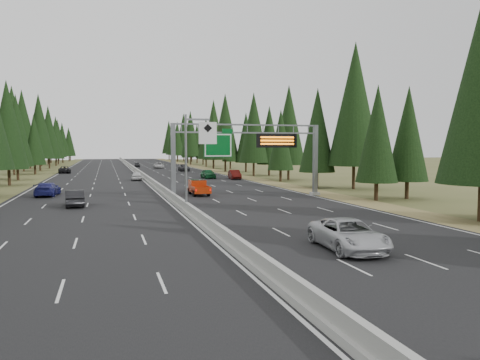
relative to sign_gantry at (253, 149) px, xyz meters
name	(u,v)px	position (x,y,z in m)	size (l,w,h in m)	color
ground	(321,323)	(-8.92, -34.88, -5.27)	(400.00, 400.00, 0.00)	#4E5427
road	(140,175)	(-8.92, 45.12, -5.23)	(32.00, 260.00, 0.08)	black
shoulder_right	(228,174)	(8.88, 45.12, -5.24)	(3.60, 260.00, 0.06)	olive
shoulder_left	(41,177)	(-26.72, 45.12, -5.24)	(3.60, 260.00, 0.06)	#4E5427
median_barrier	(140,173)	(-8.92, 45.12, -4.85)	(0.70, 260.00, 0.85)	gray
sign_gantry	(253,149)	(0.00, 0.00, 0.00)	(16.75, 0.98, 7.80)	slate
hov_sign_pole	(193,156)	(-8.33, -9.92, -0.54)	(2.80, 0.50, 8.00)	slate
tree_row_right	(250,128)	(13.08, 43.33, 4.04)	(12.03, 241.98, 18.98)	black
tree_row_left	(8,126)	(-30.89, 39.00, 3.74)	(11.61, 239.50, 18.99)	black
silver_minivan	(348,235)	(-3.12, -26.10, -4.39)	(2.64, 5.72, 1.59)	#BBBCC0
red_pickup	(198,187)	(-5.25, 4.05, -4.27)	(1.81, 5.08, 1.66)	black
car_ahead_green	(208,174)	(1.65, 30.76, -4.39)	(1.89, 4.71, 1.60)	#135327
car_ahead_dkred	(235,175)	(5.58, 27.90, -4.42)	(1.62, 4.66, 1.53)	#58100C
car_ahead_dkgrey	(184,168)	(1.58, 56.25, -4.42)	(2.14, 5.27, 1.53)	black
car_ahead_white	(159,165)	(-2.19, 72.58, -4.49)	(2.33, 5.04, 1.40)	#BABABA
car_ahead_far	(137,165)	(-7.09, 81.08, -4.55)	(1.52, 3.77, 1.28)	black
car_onc_near	(75,198)	(-17.98, -3.10, -4.45)	(1.57, 4.50, 1.48)	black
car_onc_blue	(48,189)	(-21.40, 7.21, -4.43)	(2.11, 5.20, 1.51)	navy
car_onc_white	(137,176)	(-10.42, 29.73, -4.50)	(1.64, 4.07, 1.39)	silver
car_onc_far	(65,170)	(-23.42, 55.22, -4.46)	(2.41, 5.23, 1.45)	black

